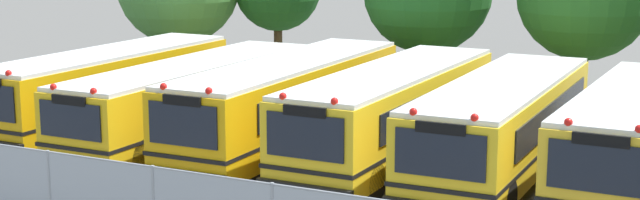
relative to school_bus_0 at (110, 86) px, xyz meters
The scene contains 7 objects.
ground_plane 9.85m from the school_bus_0, ahead, with size 160.00×160.00×0.00m, color #595651.
school_bus_0 is the anchor object (origin of this frame).
school_bus_1 3.31m from the school_bus_0, ahead, with size 2.49×11.04×2.55m.
school_bus_2 6.53m from the school_bus_0, ahead, with size 2.54×11.08×2.78m.
school_bus_3 9.79m from the school_bus_0, ahead, with size 2.55×10.61×2.77m.
school_bus_4 12.93m from the school_bus_0, ahead, with size 2.67×10.49×2.70m.
school_bus_5 16.29m from the school_bus_0, ahead, with size 2.69×9.79×2.72m.
Camera 1 is at (9.54, -23.28, 6.67)m, focal length 51.97 mm.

